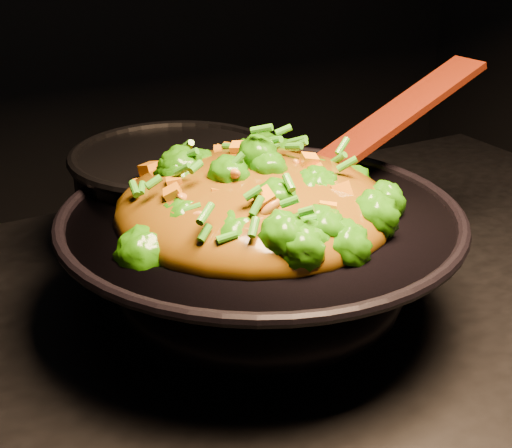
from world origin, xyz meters
TOP-DOWN VIEW (x-y plane):
  - wok at (-0.03, 0.09)m, footprint 0.41×0.41m
  - stir_fry at (-0.03, 0.10)m, footprint 0.37×0.37m
  - spatula at (0.14, 0.13)m, footprint 0.30×0.07m
  - back_pot at (-0.05, 0.25)m, footprint 0.28×0.28m

SIDE VIEW (x-z plane):
  - wok at x=-0.03m, z-range 0.90..1.01m
  - back_pot at x=-0.05m, z-range 0.90..1.03m
  - stir_fry at x=-0.03m, z-range 1.01..1.11m
  - spatula at x=0.14m, z-range 1.00..1.12m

